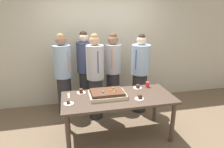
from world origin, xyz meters
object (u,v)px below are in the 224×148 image
sheet_cake (107,94)px  plated_slice_far_right (69,103)px  cake_server_utensil (69,96)px  person_left_edge_reaching (95,76)px  person_green_shirt_behind (113,70)px  person_serving_front (140,73)px  plated_slice_near_left (140,98)px  plated_slice_near_right (138,87)px  person_striped_tie_right (85,70)px  plated_slice_far_left (81,92)px  drink_cup_nearest (147,85)px  party_table (118,101)px  person_far_right_suit (63,74)px

sheet_cake → plated_slice_far_right: bearing=-167.4°
cake_server_utensil → person_left_edge_reaching: size_ratio=0.12×
person_green_shirt_behind → cake_server_utensil: bearing=-29.3°
cake_server_utensil → person_serving_front: (1.48, 0.60, 0.10)m
plated_slice_near_left → plated_slice_near_right: 0.46m
person_green_shirt_behind → person_striped_tie_right: size_ratio=0.98×
plated_slice_near_right → person_serving_front: size_ratio=0.09×
plated_slice_far_right → sheet_cake: bearing=12.6°
plated_slice_far_left → drink_cup_nearest: bearing=0.8°
party_table → drink_cup_nearest: (0.64, 0.30, 0.14)m
cake_server_utensil → person_far_right_suit: 0.83m
plated_slice_near_right → drink_cup_nearest: size_ratio=1.50×
person_striped_tie_right → person_left_edge_reaching: 0.46m
plated_slice_far_right → plated_slice_near_left: bearing=-3.6°
plated_slice_near_left → drink_cup_nearest: drink_cup_nearest is taller
sheet_cake → plated_slice_near_left: size_ratio=3.96×
person_serving_front → person_left_edge_reaching: person_left_edge_reaching is taller
person_far_right_suit → person_serving_front: bearing=46.8°
person_striped_tie_right → person_far_right_suit: size_ratio=1.01×
plated_slice_far_left → person_serving_front: (1.27, 0.54, 0.08)m
sheet_cake → cake_server_utensil: 0.65m
party_table → drink_cup_nearest: size_ratio=18.36×
plated_slice_far_left → cake_server_utensil: plated_slice_far_left is taller
plated_slice_near_left → person_far_right_suit: bearing=134.8°
person_green_shirt_behind → person_far_right_suit: person_far_right_suit is taller
person_green_shirt_behind → person_left_edge_reaching: size_ratio=0.98×
cake_server_utensil → person_serving_front: bearing=22.2°
party_table → person_left_edge_reaching: (-0.27, 0.73, 0.23)m
party_table → plated_slice_near_right: 0.53m
drink_cup_nearest → person_far_right_suit: person_far_right_suit is taller
sheet_cake → person_left_edge_reaching: bearing=97.9°
plated_slice_far_left → person_striped_tie_right: (0.15, 0.88, 0.13)m
plated_slice_near_left → person_serving_front: 1.06m
plated_slice_far_right → person_far_right_suit: 1.14m
sheet_cake → person_striped_tie_right: bearing=103.0°
plated_slice_far_right → person_far_right_suit: size_ratio=0.09×
sheet_cake → party_table: bearing=-13.6°
person_serving_front → person_left_edge_reaching: bearing=-36.7°
plated_slice_far_right → drink_cup_nearest: size_ratio=1.50×
plated_slice_far_left → person_serving_front: person_serving_front is taller
person_striped_tie_right → party_table: bearing=7.4°
party_table → plated_slice_near_right: size_ratio=12.24×
person_far_right_suit → plated_slice_near_left: bearing=9.3°
person_striped_tie_right → person_left_edge_reaching: (0.16, -0.43, -0.01)m
person_green_shirt_behind → person_striped_tie_right: 0.61m
person_left_edge_reaching → plated_slice_near_left: bearing=25.0°
sheet_cake → plated_slice_far_left: (-0.41, 0.24, -0.02)m
plated_slice_far_left → cake_server_utensil: (-0.21, -0.06, -0.02)m
person_serving_front → person_far_right_suit: 1.58m
person_left_edge_reaching → person_far_right_suit: bearing=-124.1°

